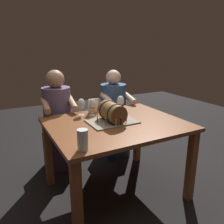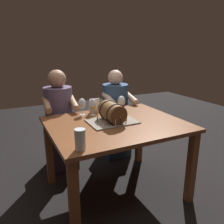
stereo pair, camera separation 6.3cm
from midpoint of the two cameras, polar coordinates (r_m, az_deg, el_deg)
The scene contains 10 objects.
ground_plane at distance 2.48m, azimuth 1.68°, elevation -19.32°, with size 8.00×8.00×0.00m, color black.
dining_table at distance 2.17m, azimuth 1.82°, elevation -5.35°, with size 1.25×1.02×0.75m.
barrel_cake at distance 2.11m, azimuth 0.86°, elevation -0.36°, with size 0.45×0.32×0.20m.
wine_glass_red at distance 2.39m, azimuth 3.16°, elevation 2.55°, with size 0.08×0.08×0.19m.
wine_glass_empty at distance 2.34m, azimuth -6.86°, elevation 2.09°, with size 0.08×0.08×0.18m.
wine_glass_amber at distance 2.33m, azimuth -4.17°, elevation 1.92°, with size 0.07×0.07×0.18m.
beer_pint at distance 1.57m, azimuth -6.93°, elevation -7.17°, with size 0.08×0.08×0.15m.
menu_card at distance 2.42m, azimuth -3.75°, elevation 1.61°, with size 0.11×0.01×0.16m, color silver.
person_seated_left at distance 2.73m, azimuth -12.42°, elevation -3.30°, with size 0.38×0.47×1.20m.
person_seated_right at distance 2.98m, azimuth 1.45°, elevation -1.53°, with size 0.37×0.46×1.16m.
Camera 2 is at (-0.92, -1.79, 1.44)m, focal length 35.99 mm.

